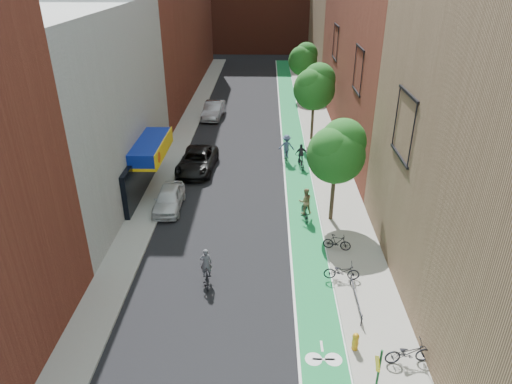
# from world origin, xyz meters

# --- Properties ---
(ground) EXTENTS (160.00, 160.00, 0.00)m
(ground) POSITION_xyz_m (0.00, 0.00, 0.00)
(ground) COLOR black
(ground) RESTS_ON ground
(bike_lane) EXTENTS (2.00, 68.00, 0.01)m
(bike_lane) POSITION_xyz_m (4.00, 26.00, 0.01)
(bike_lane) COLOR #15793A
(bike_lane) RESTS_ON ground
(sidewalk_left) EXTENTS (2.00, 68.00, 0.15)m
(sidewalk_left) POSITION_xyz_m (-6.00, 26.00, 0.07)
(sidewalk_left) COLOR gray
(sidewalk_left) RESTS_ON ground
(sidewalk_right) EXTENTS (3.00, 68.00, 0.15)m
(sidewalk_right) POSITION_xyz_m (6.50, 26.00, 0.07)
(sidewalk_right) COLOR gray
(sidewalk_right) RESTS_ON ground
(building_left_white) EXTENTS (8.00, 20.00, 12.00)m
(building_left_white) POSITION_xyz_m (-11.00, 14.00, 6.00)
(building_left_white) COLOR silver
(building_left_white) RESTS_ON ground
(building_right_mid_red) EXTENTS (8.00, 28.00, 22.00)m
(building_right_mid_red) POSITION_xyz_m (12.00, 26.00, 11.00)
(building_right_mid_red) COLOR maroon
(building_right_mid_red) RESTS_ON ground
(building_right_far_tan) EXTENTS (8.00, 20.00, 18.00)m
(building_right_far_tan) POSITION_xyz_m (12.00, 50.00, 9.00)
(building_right_far_tan) COLOR #8C6B4C
(building_right_far_tan) RESTS_ON ground
(tree_near) EXTENTS (3.40, 3.36, 6.42)m
(tree_near) POSITION_xyz_m (5.65, 10.02, 4.66)
(tree_near) COLOR #332619
(tree_near) RESTS_ON ground
(tree_mid) EXTENTS (3.55, 3.53, 6.74)m
(tree_mid) POSITION_xyz_m (5.65, 24.02, 4.89)
(tree_mid) COLOR #332619
(tree_mid) RESTS_ON ground
(tree_far) EXTENTS (3.30, 3.25, 6.21)m
(tree_far) POSITION_xyz_m (5.65, 38.02, 4.50)
(tree_far) COLOR #332619
(tree_far) RESTS_ON ground
(sign_pole) EXTENTS (0.13, 0.71, 3.00)m
(sign_pole) POSITION_xyz_m (5.38, -3.50, 1.84)
(sign_pole) COLOR #194C26
(sign_pole) RESTS_ON sidewalk_right
(parked_car_white) EXTENTS (1.72, 4.17, 1.42)m
(parked_car_white) POSITION_xyz_m (-4.60, 11.35, 0.71)
(parked_car_white) COLOR silver
(parked_car_white) RESTS_ON ground
(parked_car_black) EXTENTS (2.89, 5.69, 1.54)m
(parked_car_black) POSITION_xyz_m (-3.62, 17.37, 0.77)
(parked_car_black) COLOR black
(parked_car_black) RESTS_ON ground
(parked_car_silver) EXTENTS (2.04, 4.97, 1.60)m
(parked_car_silver) POSITION_xyz_m (-3.78, 30.32, 0.80)
(parked_car_silver) COLOR gray
(parked_car_silver) RESTS_ON ground
(cyclist_lead) EXTENTS (0.85, 1.74, 1.95)m
(cyclist_lead) POSITION_xyz_m (-1.28, 3.78, 0.65)
(cyclist_lead) COLOR black
(cyclist_lead) RESTS_ON ground
(cyclist_lane_near) EXTENTS (0.92, 1.78, 2.05)m
(cyclist_lane_near) POSITION_xyz_m (4.02, 10.22, 0.87)
(cyclist_lane_near) COLOR black
(cyclist_lane_near) RESTS_ON ground
(cyclist_lane_mid) EXTENTS (0.97, 1.81, 1.91)m
(cyclist_lane_mid) POSITION_xyz_m (4.28, 18.02, 0.70)
(cyclist_lane_mid) COLOR black
(cyclist_lane_mid) RESTS_ON ground
(cyclist_lane_far) EXTENTS (1.25, 1.61, 2.21)m
(cyclist_lane_far) POSITION_xyz_m (3.20, 19.24, 1.03)
(cyclist_lane_far) COLOR black
(cyclist_lane_far) RESTS_ON ground
(parked_bike_near) EXTENTS (1.95, 0.89, 0.99)m
(parked_bike_near) POSITION_xyz_m (7.25, -1.17, 0.64)
(parked_bike_near) COLOR black
(parked_bike_near) RESTS_ON sidewalk_right
(parked_bike_mid) EXTENTS (1.59, 0.79, 0.92)m
(parked_bike_mid) POSITION_xyz_m (5.52, 6.66, 0.61)
(parked_bike_mid) COLOR black
(parked_bike_mid) RESTS_ON sidewalk_right
(parked_bike_far) EXTENTS (1.80, 0.72, 0.93)m
(parked_bike_far) POSITION_xyz_m (5.40, 4.05, 0.61)
(parked_bike_far) COLOR black
(parked_bike_far) RESTS_ON sidewalk_right
(fire_hydrant) EXTENTS (0.28, 0.28, 0.81)m
(fire_hydrant) POSITION_xyz_m (5.30, -0.53, 0.58)
(fire_hydrant) COLOR #C28A16
(fire_hydrant) RESTS_ON sidewalk_right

